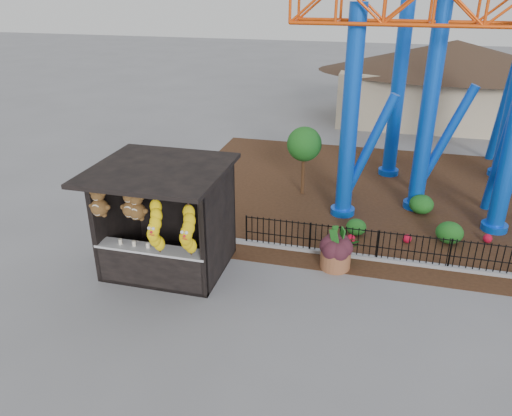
% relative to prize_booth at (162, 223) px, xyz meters
% --- Properties ---
extents(ground, '(120.00, 120.00, 0.00)m').
position_rel_prize_booth_xyz_m(ground, '(2.99, -0.90, -1.54)').
color(ground, slate).
rests_on(ground, ground).
extents(mulch_bed, '(18.00, 12.00, 0.02)m').
position_rel_prize_booth_xyz_m(mulch_bed, '(6.99, 7.10, -1.53)').
color(mulch_bed, '#331E11').
rests_on(mulch_bed, ground).
extents(curb, '(18.00, 0.18, 0.12)m').
position_rel_prize_booth_xyz_m(curb, '(6.99, 2.10, -1.48)').
color(curb, gray).
rests_on(curb, ground).
extents(prize_booth, '(3.50, 3.40, 3.12)m').
position_rel_prize_booth_xyz_m(prize_booth, '(0.00, 0.00, 0.00)').
color(prize_booth, black).
rests_on(prize_booth, ground).
extents(picket_fence, '(12.20, 0.06, 1.00)m').
position_rel_prize_booth_xyz_m(picket_fence, '(7.89, 2.10, -1.04)').
color(picket_fence, black).
rests_on(picket_fence, ground).
extents(roller_coaster, '(11.00, 6.37, 10.82)m').
position_rel_prize_booth_xyz_m(roller_coaster, '(8.11, 7.33, 4.91)').
color(roller_coaster, blue).
rests_on(roller_coaster, ground).
extents(terracotta_planter, '(1.09, 1.09, 0.55)m').
position_rel_prize_booth_xyz_m(terracotta_planter, '(4.65, 1.40, -1.26)').
color(terracotta_planter, brown).
rests_on(terracotta_planter, ground).
extents(planter_foliage, '(0.70, 0.70, 0.64)m').
position_rel_prize_booth_xyz_m(planter_foliage, '(4.65, 1.40, -0.67)').
color(planter_foliage, '#35151D').
rests_on(planter_foliage, terracotta_planter).
extents(potted_plant, '(0.90, 0.79, 0.96)m').
position_rel_prize_booth_xyz_m(potted_plant, '(4.84, 1.80, -1.06)').
color(potted_plant, '#2D591A').
rests_on(potted_plant, ground).
extents(landscaping, '(6.76, 3.43, 0.68)m').
position_rel_prize_booth_xyz_m(landscaping, '(7.90, 4.61, -1.23)').
color(landscaping, '#195218').
rests_on(landscaping, mulch_bed).
extents(pavilion, '(15.00, 15.00, 4.80)m').
position_rel_prize_booth_xyz_m(pavilion, '(8.99, 19.10, 1.53)').
color(pavilion, '#BFAD8C').
rests_on(pavilion, ground).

